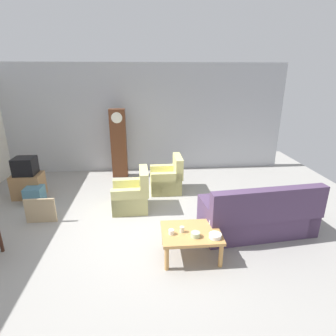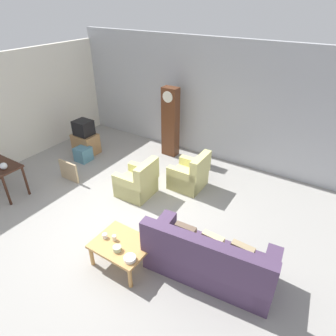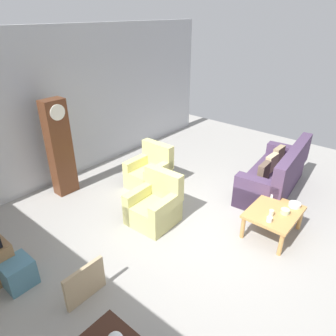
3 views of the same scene
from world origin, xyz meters
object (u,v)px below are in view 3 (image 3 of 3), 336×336
at_px(couch_floral, 275,176).
at_px(grandfather_clock, 60,148).
at_px(cup_cream_tall, 271,213).
at_px(bowl_white_stacked, 295,205).
at_px(bowl_shallow_green, 285,211).
at_px(armchair_olive_far, 150,173).
at_px(framed_picture_leaning, 85,283).
at_px(storage_box_blue, 18,273).
at_px(coffee_table_wood, 274,214).
at_px(cup_blue_rimmed, 272,195).
at_px(cup_white_porcelain, 269,219).
at_px(armchair_olive_near, 155,207).

relative_size(couch_floral, grandfather_clock, 1.10).
bearing_deg(cup_cream_tall, couch_floral, 20.11).
distance_m(bowl_white_stacked, bowl_shallow_green, 0.31).
relative_size(armchair_olive_far, bowl_white_stacked, 4.69).
bearing_deg(couch_floral, bowl_white_stacked, -143.53).
bearing_deg(framed_picture_leaning, armchair_olive_far, 26.96).
bearing_deg(armchair_olive_far, grandfather_clock, 137.47).
bearing_deg(couch_floral, storage_box_blue, 160.40).
bearing_deg(bowl_shallow_green, cup_cream_tall, 141.93).
bearing_deg(grandfather_clock, armchair_olive_far, -42.53).
relative_size(storage_box_blue, bowl_shallow_green, 2.76).
bearing_deg(bowl_white_stacked, bowl_shallow_green, 171.23).
height_order(coffee_table_wood, bowl_shallow_green, bowl_shallow_green).
xyz_separation_m(cup_cream_tall, bowl_white_stacked, (0.50, -0.20, -0.02)).
height_order(couch_floral, cup_blue_rimmed, couch_floral).
relative_size(cup_blue_rimmed, bowl_shallow_green, 0.62).
bearing_deg(framed_picture_leaning, cup_white_porcelain, -28.31).
bearing_deg(bowl_shallow_green, cup_blue_rimmed, 46.45).
xyz_separation_m(armchair_olive_near, cup_cream_tall, (0.88, -1.76, 0.20)).
bearing_deg(grandfather_clock, cup_white_porcelain, -73.79).
xyz_separation_m(coffee_table_wood, grandfather_clock, (-1.47, 3.88, 0.60)).
distance_m(cup_white_porcelain, bowl_shallow_green, 0.39).
bearing_deg(storage_box_blue, couch_floral, -19.60).
relative_size(grandfather_clock, cup_cream_tall, 20.02).
height_order(cup_blue_rimmed, bowl_white_stacked, cup_blue_rimmed).
height_order(coffee_table_wood, cup_white_porcelain, cup_white_porcelain).
relative_size(armchair_olive_near, cup_white_porcelain, 10.29).
distance_m(couch_floral, coffee_table_wood, 1.48).
height_order(grandfather_clock, storage_box_blue, grandfather_clock).
xyz_separation_m(armchair_olive_far, bowl_white_stacked, (0.52, -2.89, 0.18)).
xyz_separation_m(cup_blue_rimmed, bowl_shallow_green, (-0.35, -0.36, 0.00)).
xyz_separation_m(framed_picture_leaning, storage_box_blue, (-0.46, 0.91, -0.06)).
bearing_deg(armchair_olive_far, armchair_olive_near, -132.91).
xyz_separation_m(couch_floral, bowl_shallow_green, (-1.33, -0.71, 0.14)).
bearing_deg(coffee_table_wood, bowl_white_stacked, -30.58).
xyz_separation_m(coffee_table_wood, bowl_shallow_green, (0.04, -0.16, 0.11)).
bearing_deg(cup_white_porcelain, cup_cream_tall, 14.39).
distance_m(couch_floral, armchair_olive_near, 2.69).
distance_m(couch_floral, cup_blue_rimmed, 1.05).
distance_m(armchair_olive_far, cup_cream_tall, 2.70).
relative_size(grandfather_clock, cup_white_porcelain, 22.04).
relative_size(framed_picture_leaning, cup_blue_rimmed, 6.72).
bearing_deg(coffee_table_wood, grandfather_clock, 110.77).
distance_m(framed_picture_leaning, bowl_white_stacked, 3.56).
xyz_separation_m(armchair_olive_near, bowl_white_stacked, (1.38, -1.96, 0.18)).
bearing_deg(cup_cream_tall, bowl_white_stacked, -21.73).
bearing_deg(armchair_olive_far, coffee_table_wood, -86.43).
height_order(coffee_table_wood, cup_cream_tall, cup_cream_tall).
relative_size(coffee_table_wood, cup_cream_tall, 9.75).
height_order(couch_floral, grandfather_clock, grandfather_clock).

